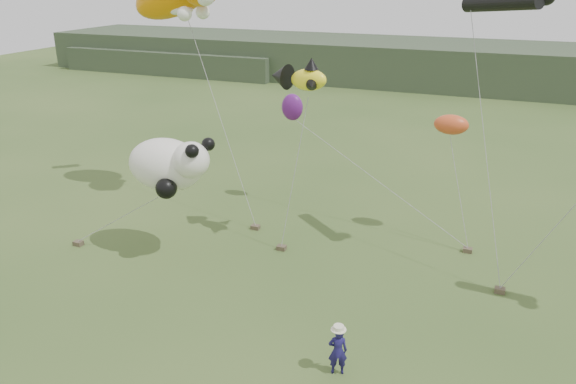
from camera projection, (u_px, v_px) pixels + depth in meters
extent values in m
plane|color=#385123|center=(287.00, 331.00, 17.74)|extent=(120.00, 120.00, 0.00)
cube|color=#2D3D28|center=(454.00, 64.00, 55.94)|extent=(90.00, 12.00, 4.00)
cube|color=#2D3D28|center=(179.00, 60.00, 63.93)|extent=(25.00, 8.00, 2.50)
imported|color=#1A154E|center=(338.00, 351.00, 15.62)|extent=(0.63, 0.52, 1.48)
cube|color=brown|center=(255.00, 227.00, 24.73)|extent=(0.36, 0.29, 0.18)
cube|color=brown|center=(281.00, 248.00, 22.88)|extent=(0.36, 0.29, 0.18)
cube|color=brown|center=(500.00, 290.00, 19.82)|extent=(0.36, 0.29, 0.18)
cube|color=brown|center=(78.00, 243.00, 23.26)|extent=(0.36, 0.29, 0.18)
cube|color=brown|center=(468.00, 250.00, 22.69)|extent=(0.36, 0.29, 0.18)
ellipsoid|color=white|center=(177.00, 9.00, 25.15)|extent=(1.56, 0.78, 0.49)
sphere|color=white|center=(184.00, 14.00, 23.82)|extent=(0.62, 0.62, 0.62)
sphere|color=white|center=(203.00, 12.00, 24.83)|extent=(0.62, 0.62, 0.62)
ellipsoid|color=yellow|center=(309.00, 80.00, 20.88)|extent=(1.69, 1.00, 0.93)
cone|color=black|center=(280.00, 76.00, 21.61)|extent=(0.97, 1.13, 0.98)
cone|color=black|center=(312.00, 64.00, 20.63)|extent=(0.54, 0.54, 0.43)
cone|color=black|center=(312.00, 86.00, 20.34)|extent=(0.58, 0.61, 0.43)
cone|color=black|center=(321.00, 81.00, 21.28)|extent=(0.58, 0.61, 0.43)
cylinder|color=black|center=(501.00, 2.00, 18.98)|extent=(2.74, 2.32, 0.81)
ellipsoid|color=white|center=(166.00, 165.00, 21.43)|extent=(3.06, 2.04, 2.04)
sphere|color=white|center=(191.00, 160.00, 20.51)|extent=(1.36, 1.36, 1.36)
sphere|color=black|center=(192.00, 151.00, 19.81)|extent=(0.50, 0.50, 0.50)
sphere|color=black|center=(208.00, 144.00, 20.60)|extent=(0.50, 0.50, 0.50)
sphere|color=black|center=(166.00, 188.00, 20.66)|extent=(0.79, 0.79, 0.79)
sphere|color=black|center=(152.00, 170.00, 22.20)|extent=(0.79, 0.79, 0.79)
ellipsoid|color=#CF4C23|center=(451.00, 125.00, 22.46)|extent=(1.37, 0.80, 0.80)
ellipsoid|color=#5A166D|center=(292.00, 107.00, 25.87)|extent=(1.02, 0.68, 1.25)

